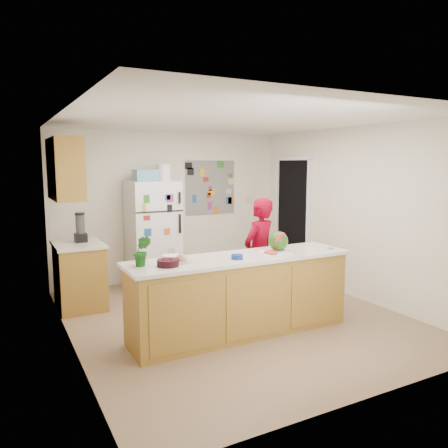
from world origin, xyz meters
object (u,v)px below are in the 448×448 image
refrigerator (153,234)px  watermelon (278,241)px  person (259,254)px  cherry_bowl (168,263)px

refrigerator → watermelon: bearing=-72.1°
person → watermelon: size_ratio=6.44×
person → cherry_bowl: person is taller
person → cherry_bowl: bearing=1.7°
cherry_bowl → person: bearing=24.0°
watermelon → refrigerator: bearing=107.9°
refrigerator → person: size_ratio=1.12×
person → watermelon: bearing=56.3°
refrigerator → watermelon: size_ratio=7.19×
watermelon → cherry_bowl: bearing=-176.7°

